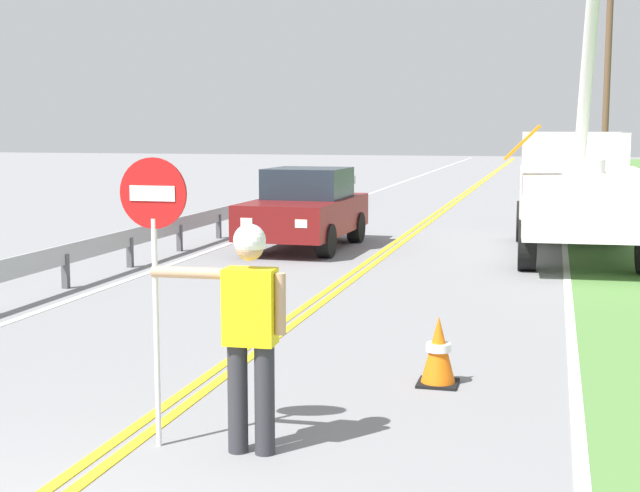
{
  "coord_description": "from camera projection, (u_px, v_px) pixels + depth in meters",
  "views": [
    {
      "loc": [
        3.33,
        -3.45,
        2.56
      ],
      "look_at": [
        0.73,
        6.61,
        1.2
      ],
      "focal_mm": 50.9,
      "sensor_mm": 36.0,
      "label": 1
    }
  ],
  "objects": [
    {
      "name": "utility_bucket_truck",
      "position": [
        578.0,
        184.0,
        18.42
      ],
      "size": [
        2.67,
        6.9,
        5.96
      ],
      "color": "white",
      "rests_on": "ground"
    },
    {
      "name": "edge_line_left",
      "position": [
        289.0,
        223.0,
        24.56
      ],
      "size": [
        0.12,
        110.0,
        0.01
      ],
      "primitive_type": "cube",
      "color": "silver",
      "rests_on": "ground"
    },
    {
      "name": "utility_pole_mid",
      "position": [
        607.0,
        80.0,
        38.54
      ],
      "size": [
        1.8,
        0.28,
        8.79
      ],
      "color": "brown",
      "rests_on": "ground"
    },
    {
      "name": "stop_sign_paddle",
      "position": [
        154.0,
        237.0,
        7.12
      ],
      "size": [
        0.56,
        0.04,
        2.33
      ],
      "color": "silver",
      "rests_on": "ground"
    },
    {
      "name": "centerline_yellow_right",
      "position": [
        425.0,
        226.0,
        23.65
      ],
      "size": [
        0.11,
        110.0,
        0.01
      ],
      "primitive_type": "cube",
      "color": "yellow",
      "rests_on": "ground"
    },
    {
      "name": "traffic_cone_lead",
      "position": [
        438.0,
        352.0,
        9.05
      ],
      "size": [
        0.4,
        0.4,
        0.7
      ],
      "color": "orange",
      "rests_on": "ground"
    },
    {
      "name": "oncoming_sedan_nearest",
      "position": [
        305.0,
        209.0,
        19.33
      ],
      "size": [
        2.0,
        4.15,
        1.7
      ],
      "color": "maroon",
      "rests_on": "ground"
    },
    {
      "name": "edge_line_right",
      "position": [
        564.0,
        230.0,
        22.78
      ],
      "size": [
        0.12,
        110.0,
        0.01
      ],
      "primitive_type": "cube",
      "color": "silver",
      "rests_on": "ground"
    },
    {
      "name": "flagger_worker",
      "position": [
        249.0,
        323.0,
        7.05
      ],
      "size": [
        1.09,
        0.26,
        1.83
      ],
      "color": "#2D2D33",
      "rests_on": "ground"
    },
    {
      "name": "centerline_yellow_left",
      "position": [
        418.0,
        226.0,
        23.69
      ],
      "size": [
        0.11,
        110.0,
        0.01
      ],
      "primitive_type": "cube",
      "color": "yellow",
      "rests_on": "ground"
    },
    {
      "name": "guardrail_left_shoulder",
      "position": [
        200.0,
        221.0,
        19.95
      ],
      "size": [
        0.1,
        32.0,
        0.71
      ],
      "color": "#9EA0A3",
      "rests_on": "ground"
    }
  ]
}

